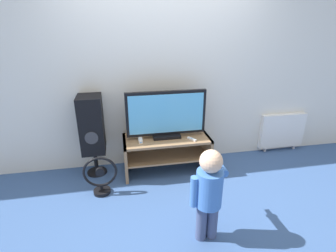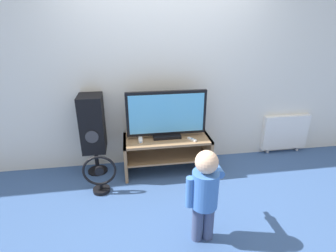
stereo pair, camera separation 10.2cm
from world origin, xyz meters
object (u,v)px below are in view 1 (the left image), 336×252
television (166,115)px  floor_fan (101,177)px  remote_primary (192,139)px  child (209,188)px  game_console (140,139)px  radiator (282,131)px  speaker_tower (92,126)px

television → floor_fan: 1.07m
remote_primary → child: size_ratio=0.14×
game_console → radiator: (2.17, 0.28, -0.18)m
game_console → floor_fan: (-0.49, -0.33, -0.28)m
child → floor_fan: (-0.98, 0.86, -0.32)m
remote_primary → floor_fan: remote_primary is taller
speaker_tower → game_console: bearing=-12.6°
speaker_tower → floor_fan: (0.08, -0.46, -0.46)m
floor_fan → radiator: radiator is taller
speaker_tower → radiator: speaker_tower is taller
game_console → speaker_tower: speaker_tower is taller
game_console → floor_fan: 0.66m
game_console → television: bearing=7.6°
television → speaker_tower: size_ratio=0.96×
floor_fan → child: bearing=-41.3°
game_console → remote_primary: 0.65m
game_console → child: bearing=-67.8°
remote_primary → radiator: radiator is taller
television → floor_fan: television is taller
remote_primary → speaker_tower: 1.25m
television → radiator: size_ratio=1.43×
remote_primary → speaker_tower: (-1.21, 0.24, 0.18)m
game_console → child: size_ratio=0.23×
television → game_console: (-0.34, -0.05, -0.28)m
child → floor_fan: size_ratio=1.92×
game_console → speaker_tower: size_ratio=0.19×
floor_fan → radiator: size_ratio=0.67×
television → remote_primary: 0.44m
television → floor_fan: size_ratio=2.13×
television → speaker_tower: bearing=174.8°
child → speaker_tower: bearing=128.8°
speaker_tower → television: bearing=-5.2°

